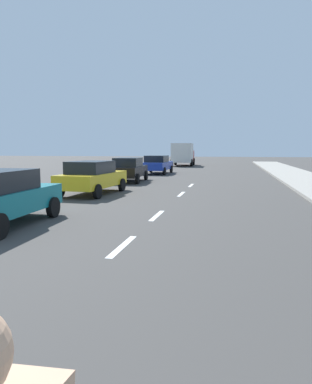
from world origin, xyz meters
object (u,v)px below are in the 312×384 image
delivery_truck (183,154)px  parked_car_blue (157,164)px  parked_car_yellow (92,177)px  parked_car_black (129,169)px

delivery_truck → parked_car_blue: bearing=-93.3°
parked_car_yellow → parked_car_blue: same height
parked_car_black → parked_car_blue: 7.70m
parked_car_yellow → delivery_truck: 28.59m
parked_car_black → parked_car_blue: (0.25, 7.69, 0.00)m
parked_car_yellow → parked_car_black: 6.36m
parked_car_blue → delivery_truck: size_ratio=0.72×
delivery_truck → parked_car_black: bearing=-93.6°
parked_car_black → parked_car_blue: same height
parked_car_blue → parked_car_yellow: bearing=-89.7°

